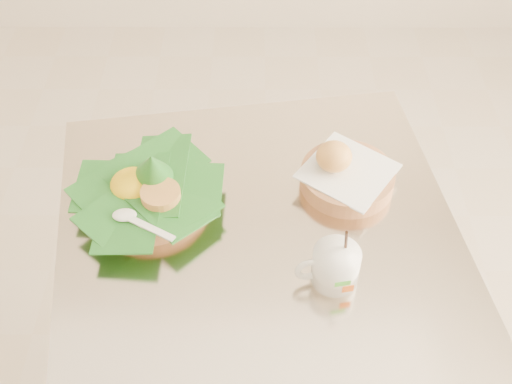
{
  "coord_description": "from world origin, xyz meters",
  "views": [
    {
      "loc": [
        0.19,
        -0.72,
        1.62
      ],
      "look_at": [
        0.19,
        0.02,
        0.82
      ],
      "focal_mm": 45.0,
      "sensor_mm": 36.0,
      "label": 1
    }
  ],
  "objects_px": {
    "cafe_table": "(259,303)",
    "bread_basket": "(345,174)",
    "coffee_mug": "(334,265)",
    "rice_basket": "(149,188)"
  },
  "relations": [
    {
      "from": "cafe_table",
      "to": "rice_basket",
      "type": "bearing_deg",
      "value": 159.55
    },
    {
      "from": "cafe_table",
      "to": "bread_basket",
      "type": "height_order",
      "value": "bread_basket"
    },
    {
      "from": "cafe_table",
      "to": "coffee_mug",
      "type": "distance_m",
      "value": 0.3
    },
    {
      "from": "rice_basket",
      "to": "bread_basket",
      "type": "height_order",
      "value": "rice_basket"
    },
    {
      "from": "coffee_mug",
      "to": "cafe_table",
      "type": "bearing_deg",
      "value": 141.47
    },
    {
      "from": "cafe_table",
      "to": "bread_basket",
      "type": "xyz_separation_m",
      "value": [
        0.16,
        0.12,
        0.25
      ]
    },
    {
      "from": "cafe_table",
      "to": "bread_basket",
      "type": "distance_m",
      "value": 0.32
    },
    {
      "from": "rice_basket",
      "to": "cafe_table",
      "type": "bearing_deg",
      "value": -20.45
    },
    {
      "from": "bread_basket",
      "to": "coffee_mug",
      "type": "distance_m",
      "value": 0.22
    },
    {
      "from": "cafe_table",
      "to": "coffee_mug",
      "type": "bearing_deg",
      "value": -38.53
    }
  ]
}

